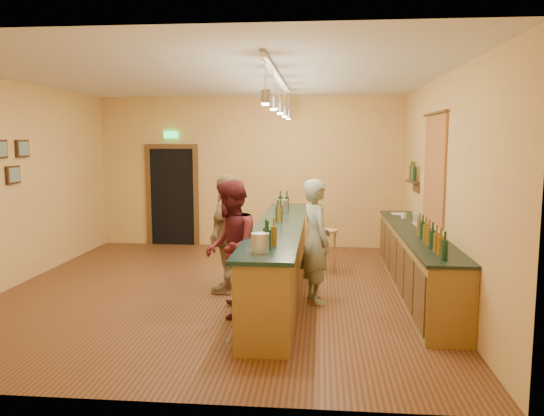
# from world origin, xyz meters

# --- Properties ---
(floor) EXTENTS (7.00, 7.00, 0.00)m
(floor) POSITION_xyz_m (0.00, 0.00, 0.00)
(floor) COLOR #502717
(floor) RESTS_ON ground
(ceiling) EXTENTS (6.50, 7.00, 0.02)m
(ceiling) POSITION_xyz_m (0.00, 0.00, 3.20)
(ceiling) COLOR silver
(ceiling) RESTS_ON wall_back
(wall_back) EXTENTS (6.50, 0.02, 3.20)m
(wall_back) POSITION_xyz_m (0.00, 3.50, 1.60)
(wall_back) COLOR #DFBE53
(wall_back) RESTS_ON floor
(wall_front) EXTENTS (6.50, 0.02, 3.20)m
(wall_front) POSITION_xyz_m (0.00, -3.50, 1.60)
(wall_front) COLOR #DFBE53
(wall_front) RESTS_ON floor
(wall_left) EXTENTS (0.02, 7.00, 3.20)m
(wall_left) POSITION_xyz_m (-3.25, 0.00, 1.60)
(wall_left) COLOR #DFBE53
(wall_left) RESTS_ON floor
(wall_right) EXTENTS (0.02, 7.00, 3.20)m
(wall_right) POSITION_xyz_m (3.25, 0.00, 1.60)
(wall_right) COLOR #DFBE53
(wall_right) RESTS_ON floor
(doorway) EXTENTS (1.15, 0.09, 2.48)m
(doorway) POSITION_xyz_m (-1.70, 3.47, 1.13)
(doorway) COLOR black
(doorway) RESTS_ON wall_back
(tapestry) EXTENTS (0.03, 1.40, 1.60)m
(tapestry) POSITION_xyz_m (3.23, 0.40, 1.85)
(tapestry) COLOR #A73A21
(tapestry) RESTS_ON wall_right
(bottle_shelf) EXTENTS (0.17, 0.55, 0.54)m
(bottle_shelf) POSITION_xyz_m (3.17, 1.90, 1.67)
(bottle_shelf) COLOR #533419
(bottle_shelf) RESTS_ON wall_right
(back_counter) EXTENTS (0.60, 4.55, 1.27)m
(back_counter) POSITION_xyz_m (2.97, 0.18, 0.49)
(back_counter) COLOR brown
(back_counter) RESTS_ON floor
(tasting_bar) EXTENTS (0.73, 5.10, 1.38)m
(tasting_bar) POSITION_xyz_m (0.92, -0.00, 0.61)
(tasting_bar) COLOR brown
(tasting_bar) RESTS_ON floor
(pendant_track) EXTENTS (0.11, 4.60, 0.50)m
(pendant_track) POSITION_xyz_m (0.92, -0.00, 2.98)
(pendant_track) COLOR silver
(pendant_track) RESTS_ON ceiling
(bartender) EXTENTS (0.61, 0.74, 1.75)m
(bartender) POSITION_xyz_m (1.47, -0.43, 0.87)
(bartender) COLOR gray
(bartender) RESTS_ON floor
(customer_a) EXTENTS (0.77, 0.94, 1.78)m
(customer_a) POSITION_xyz_m (0.37, -1.11, 0.89)
(customer_a) COLOR #59191E
(customer_a) RESTS_ON floor
(customer_b) EXTENTS (0.68, 1.13, 1.80)m
(customer_b) POSITION_xyz_m (0.15, -0.07, 0.90)
(customer_b) COLOR #997A51
(customer_b) RESTS_ON floor
(bar_stool) EXTENTS (0.37, 0.37, 0.76)m
(bar_stool) POSITION_xyz_m (1.64, 1.22, 0.62)
(bar_stool) COLOR #A8774C
(bar_stool) RESTS_ON floor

